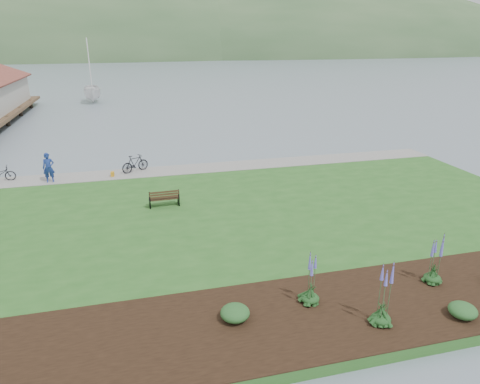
{
  "coord_description": "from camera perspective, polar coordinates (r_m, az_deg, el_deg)",
  "views": [
    {
      "loc": [
        -4.1,
        -20.39,
        8.82
      ],
      "look_at": [
        0.95,
        -0.57,
        1.3
      ],
      "focal_mm": 32.0,
      "sensor_mm": 36.0,
      "label": 1
    }
  ],
  "objects": [
    {
      "name": "far_hillside",
      "position": [
        192.11,
        -7.43,
        17.4
      ],
      "size": [
        580.0,
        80.0,
        38.0
      ],
      "primitive_type": null,
      "color": "#355731",
      "rests_on": "ground"
    },
    {
      "name": "sailboat",
      "position": [
        64.26,
        -18.91,
        11.24
      ],
      "size": [
        11.05,
        11.22,
        27.14
      ],
      "primitive_type": "imported",
      "rotation": [
        0.0,
        0.0,
        0.07
      ],
      "color": "silver",
      "rests_on": "ground"
    },
    {
      "name": "echium_0",
      "position": [
        14.02,
        18.6,
        -13.28
      ],
      "size": [
        0.62,
        0.62,
        2.33
      ],
      "color": "#153C18",
      "rests_on": "garden_bed"
    },
    {
      "name": "person",
      "position": [
        28.17,
        -24.21,
        3.27
      ],
      "size": [
        0.83,
        0.6,
        2.15
      ],
      "primitive_type": "imported",
      "rotation": [
        0.0,
        0.0,
        0.09
      ],
      "color": "navy",
      "rests_on": "lawn"
    },
    {
      "name": "echium_4",
      "position": [
        14.47,
        9.48,
        -11.56
      ],
      "size": [
        0.62,
        0.62,
        2.19
      ],
      "color": "#153C18",
      "rests_on": "garden_bed"
    },
    {
      "name": "echium_1",
      "position": [
        16.85,
        24.6,
        -8.42
      ],
      "size": [
        0.62,
        0.62,
        2.07
      ],
      "color": "#153C18",
      "rests_on": "garden_bed"
    },
    {
      "name": "lawn",
      "position": [
        20.72,
        -1.58,
        -4.41
      ],
      "size": [
        34.0,
        20.0,
        0.4
      ],
      "primitive_type": "cube",
      "color": "#24571F",
      "rests_on": "ground"
    },
    {
      "name": "shoreline_path",
      "position": [
        28.85,
        -5.52,
        3.15
      ],
      "size": [
        34.0,
        2.2,
        0.03
      ],
      "primitive_type": "cube",
      "color": "gray",
      "rests_on": "lawn"
    },
    {
      "name": "garden_bed",
      "position": [
        15.27,
        16.74,
        -14.17
      ],
      "size": [
        24.0,
        4.4,
        0.04
      ],
      "primitive_type": "cube",
      "color": "black",
      "rests_on": "lawn"
    },
    {
      "name": "park_bench",
      "position": [
        22.53,
        -10.08,
        -0.79
      ],
      "size": [
        1.56,
        0.68,
        0.95
      ],
      "rotation": [
        0.0,
        0.0,
        0.04
      ],
      "color": "black",
      "rests_on": "lawn"
    },
    {
      "name": "pannier",
      "position": [
        28.18,
        -16.64,
        2.28
      ],
      "size": [
        0.23,
        0.32,
        0.32
      ],
      "primitive_type": "cube",
      "rotation": [
        0.0,
        0.0,
        -0.12
      ],
      "color": "orange",
      "rests_on": "lawn"
    },
    {
      "name": "shrub_0",
      "position": [
        13.86,
        -0.67,
        -15.82
      ],
      "size": [
        0.93,
        0.93,
        0.46
      ],
      "primitive_type": "ellipsoid",
      "color": "#1E4C21",
      "rests_on": "garden_bed"
    },
    {
      "name": "shrub_1",
      "position": [
        15.66,
        27.57,
        -13.82
      ],
      "size": [
        0.88,
        0.88,
        0.44
      ],
      "primitive_type": "ellipsoid",
      "color": "#1E4C21",
      "rests_on": "garden_bed"
    },
    {
      "name": "bicycle_b",
      "position": [
        28.69,
        -13.82,
        3.71
      ],
      "size": [
        1.39,
        1.92,
        1.14
      ],
      "primitive_type": "imported",
      "rotation": [
        0.0,
        0.0,
        2.08
      ],
      "color": "black",
      "rests_on": "lawn"
    },
    {
      "name": "ground",
      "position": [
        22.59,
        -2.71,
        -2.82
      ],
      "size": [
        600.0,
        600.0,
        0.0
      ],
      "primitive_type": "plane",
      "color": "slate",
      "rests_on": "ground"
    }
  ]
}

